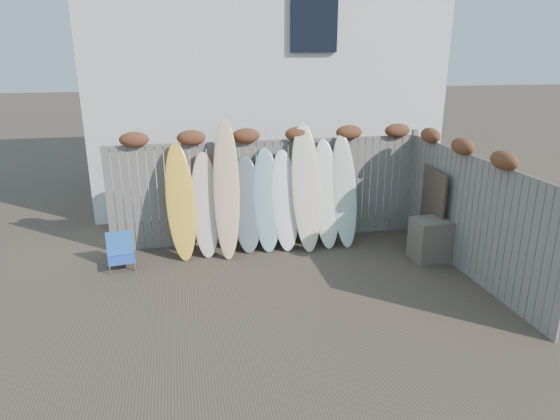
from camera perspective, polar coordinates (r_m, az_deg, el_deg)
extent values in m
plane|color=#493A2D|center=(7.86, 1.82, -9.63)|extent=(80.00, 80.00, 0.00)
cube|color=slate|center=(9.68, -1.46, 2.16)|extent=(6.00, 0.10, 2.00)
cube|color=slate|center=(10.60, 14.73, 3.26)|extent=(0.10, 0.10, 2.10)
ellipsoid|color=brown|center=(9.28, -16.34, 7.72)|extent=(0.52, 0.28, 0.28)
ellipsoid|color=brown|center=(9.25, -10.11, 8.14)|extent=(0.52, 0.28, 0.28)
ellipsoid|color=brown|center=(9.33, -3.91, 8.46)|extent=(0.52, 0.28, 0.28)
ellipsoid|color=brown|center=(9.52, 2.13, 8.68)|extent=(0.52, 0.28, 0.28)
ellipsoid|color=brown|center=(9.81, 7.88, 8.80)|extent=(0.52, 0.28, 0.28)
ellipsoid|color=brown|center=(10.18, 13.26, 8.83)|extent=(0.52, 0.28, 0.28)
cube|color=slate|center=(8.79, 20.95, -0.74)|extent=(0.10, 4.40, 2.00)
ellipsoid|color=brown|center=(7.93, 24.25, 5.19)|extent=(0.28, 0.56, 0.28)
ellipsoid|color=brown|center=(8.83, 20.16, 6.84)|extent=(0.28, 0.56, 0.28)
ellipsoid|color=brown|center=(9.76, 16.81, 8.16)|extent=(0.28, 0.56, 0.28)
cube|color=silver|center=(13.45, -2.63, 15.28)|extent=(8.00, 5.00, 6.00)
cube|color=black|center=(11.12, 3.91, 20.86)|extent=(1.00, 0.12, 1.30)
cube|color=blue|center=(9.07, -17.65, -5.43)|extent=(0.50, 0.46, 0.03)
cube|color=#225BAC|center=(9.18, -17.86, -3.62)|extent=(0.47, 0.20, 0.42)
cylinder|color=#A6A7AD|center=(8.94, -18.86, -6.48)|extent=(0.03, 0.03, 0.17)
cylinder|color=#B7B5BD|center=(9.25, -18.94, -5.65)|extent=(0.03, 0.03, 0.17)
cylinder|color=silver|center=(8.95, -16.21, -6.19)|extent=(0.03, 0.03, 0.17)
cylinder|color=#A0A1A7|center=(9.26, -16.38, -5.37)|extent=(0.03, 0.03, 0.17)
cube|color=#726855|center=(9.33, 16.89, -3.27)|extent=(0.67, 0.56, 0.76)
cube|color=#392823|center=(9.69, 16.98, -0.01)|extent=(0.18, 1.03, 1.55)
ellipsoid|color=gold|center=(9.10, -11.29, 0.92)|extent=(0.58, 0.77, 2.04)
ellipsoid|color=beige|center=(9.16, -8.53, 0.59)|extent=(0.50, 0.67, 1.86)
ellipsoid|color=#FBC680|center=(9.04, -6.14, 2.39)|extent=(0.56, 0.90, 2.45)
ellipsoid|color=slate|center=(9.29, -3.80, 0.65)|extent=(0.57, 0.65, 1.75)
ellipsoid|color=#83A9BA|center=(9.31, -1.53, 1.17)|extent=(0.56, 0.70, 1.89)
ellipsoid|color=white|center=(9.35, 0.57, 1.10)|extent=(0.52, 0.66, 1.85)
ellipsoid|color=beige|center=(9.34, 3.02, 2.63)|extent=(0.57, 0.83, 2.34)
ellipsoid|color=white|center=(9.52, 5.30, 1.87)|extent=(0.52, 0.72, 2.02)
ellipsoid|color=beige|center=(9.61, 7.38, 2.20)|extent=(0.49, 0.75, 2.10)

